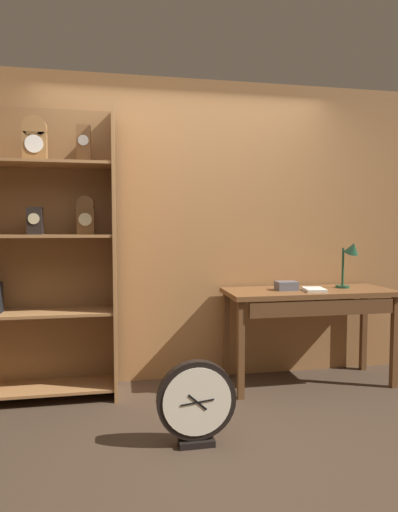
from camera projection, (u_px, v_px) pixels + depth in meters
name	position (u px, v px, depth m)	size (l,w,h in m)	color
ground_plane	(221.00, 453.00, 2.56)	(10.00, 10.00, 0.00)	#3D2D21
back_wood_panel	(186.00, 231.00, 3.78)	(4.80, 0.05, 2.60)	#9E6B3D
bookshelf	(34.00, 251.00, 3.31)	(1.19, 0.37, 2.26)	#9E6B3D
workbench	(310.00, 302.00, 3.65)	(1.42, 0.56, 0.81)	brown
desk_lamp	(350.00, 256.00, 3.73)	(0.19, 0.19, 0.42)	#1E472D
toolbox_small	(286.00, 286.00, 3.63)	(0.17, 0.13, 0.07)	#595960
open_repair_manual	(314.00, 290.00, 3.57)	(0.16, 0.22, 0.03)	silver
round_clock_large	(196.00, 402.00, 2.63)	(0.49, 0.11, 0.53)	black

